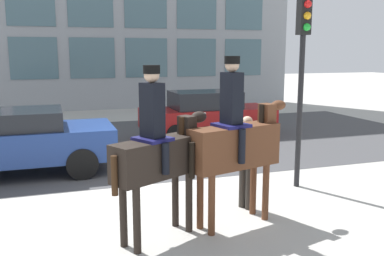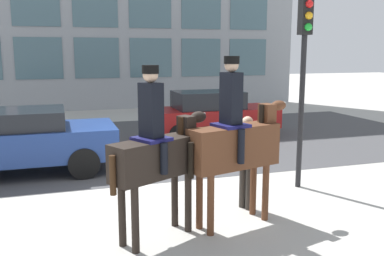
{
  "view_description": "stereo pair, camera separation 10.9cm",
  "coord_description": "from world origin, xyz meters",
  "px_view_note": "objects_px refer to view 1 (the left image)",
  "views": [
    {
      "loc": [
        -2.01,
        -8.08,
        2.79
      ],
      "look_at": [
        0.27,
        -1.24,
        1.5
      ],
      "focal_mm": 40.0,
      "sensor_mm": 36.0,
      "label": 1
    },
    {
      "loc": [
        -1.91,
        -8.11,
        2.79
      ],
      "look_at": [
        0.27,
        -1.24,
        1.5
      ],
      "focal_mm": 40.0,
      "sensor_mm": 36.0,
      "label": 2
    }
  ],
  "objects_px": {
    "street_car_far_lane": "(207,113)",
    "traffic_light": "(302,62)",
    "street_car_near_lane": "(20,140)",
    "mounted_horse_lead": "(158,153)",
    "mounted_horse_companion": "(236,142)",
    "pedestrian_bystander": "(246,155)"
  },
  "relations": [
    {
      "from": "mounted_horse_companion",
      "to": "street_car_far_lane",
      "type": "relative_size",
      "value": 0.63
    },
    {
      "from": "street_car_near_lane",
      "to": "traffic_light",
      "type": "xyz_separation_m",
      "value": [
        5.53,
        -2.82,
        1.78
      ]
    },
    {
      "from": "mounted_horse_lead",
      "to": "mounted_horse_companion",
      "type": "xyz_separation_m",
      "value": [
        1.31,
        0.15,
        0.05
      ]
    },
    {
      "from": "pedestrian_bystander",
      "to": "street_car_near_lane",
      "type": "relative_size",
      "value": 0.41
    },
    {
      "from": "mounted_horse_lead",
      "to": "mounted_horse_companion",
      "type": "relative_size",
      "value": 0.96
    },
    {
      "from": "mounted_horse_companion",
      "to": "traffic_light",
      "type": "relative_size",
      "value": 0.71
    },
    {
      "from": "pedestrian_bystander",
      "to": "street_car_far_lane",
      "type": "xyz_separation_m",
      "value": [
        1.65,
        6.43,
        -0.21
      ]
    },
    {
      "from": "street_car_far_lane",
      "to": "traffic_light",
      "type": "distance_m",
      "value": 5.9
    },
    {
      "from": "pedestrian_bystander",
      "to": "traffic_light",
      "type": "relative_size",
      "value": 0.44
    },
    {
      "from": "mounted_horse_lead",
      "to": "traffic_light",
      "type": "distance_m",
      "value": 3.9
    },
    {
      "from": "street_car_near_lane",
      "to": "traffic_light",
      "type": "distance_m",
      "value": 6.46
    },
    {
      "from": "mounted_horse_companion",
      "to": "street_car_near_lane",
      "type": "distance_m",
      "value": 5.49
    },
    {
      "from": "pedestrian_bystander",
      "to": "street_car_near_lane",
      "type": "distance_m",
      "value": 5.37
    },
    {
      "from": "mounted_horse_lead",
      "to": "street_car_near_lane",
      "type": "height_order",
      "value": "mounted_horse_lead"
    },
    {
      "from": "mounted_horse_lead",
      "to": "pedestrian_bystander",
      "type": "relative_size",
      "value": 1.55
    },
    {
      "from": "mounted_horse_companion",
      "to": "street_car_near_lane",
      "type": "height_order",
      "value": "mounted_horse_companion"
    },
    {
      "from": "mounted_horse_companion",
      "to": "street_car_far_lane",
      "type": "distance_m",
      "value": 7.34
    },
    {
      "from": "street_car_near_lane",
      "to": "street_car_far_lane",
      "type": "distance_m",
      "value": 6.26
    },
    {
      "from": "street_car_near_lane",
      "to": "mounted_horse_lead",
      "type": "bearing_deg",
      "value": -63.53
    },
    {
      "from": "mounted_horse_lead",
      "to": "mounted_horse_companion",
      "type": "distance_m",
      "value": 1.32
    },
    {
      "from": "mounted_horse_companion",
      "to": "pedestrian_bystander",
      "type": "distance_m",
      "value": 0.83
    },
    {
      "from": "mounted_horse_companion",
      "to": "street_car_near_lane",
      "type": "bearing_deg",
      "value": 114.44
    }
  ]
}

